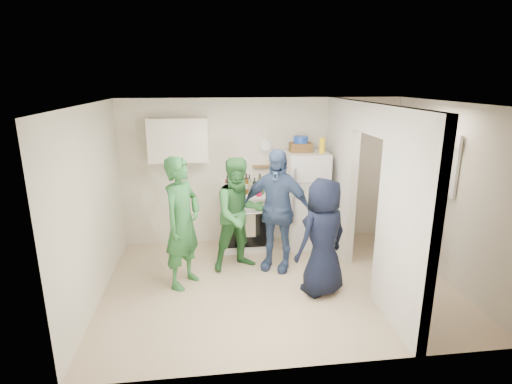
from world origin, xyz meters
TOP-DOWN VIEW (x-y plane):
  - floor at (0.00, 0.00)m, footprint 4.80×4.80m
  - wall_back at (0.00, 1.70)m, footprint 4.80×0.00m
  - wall_front at (0.00, -1.70)m, footprint 4.80×0.00m
  - wall_left at (-2.40, 0.00)m, footprint 0.00×3.40m
  - wall_right at (2.40, 0.00)m, footprint 0.00×3.40m
  - ceiling at (0.00, 0.00)m, footprint 4.80×4.80m
  - partition_pier_back at (1.20, 1.10)m, footprint 0.12×1.20m
  - partition_pier_front at (1.20, -1.10)m, footprint 0.12×1.20m
  - partition_header at (1.20, 0.00)m, footprint 0.12×1.00m
  - stove at (-0.35, 1.37)m, footprint 0.80×0.67m
  - upper_cabinet at (-1.40, 1.52)m, footprint 0.95×0.34m
  - fridge at (0.69, 1.34)m, footprint 0.67×0.65m
  - wicker_basket at (0.59, 1.39)m, footprint 0.35×0.25m
  - blue_bowl at (0.59, 1.39)m, footprint 0.24×0.24m
  - yellow_cup_stack_top at (0.91, 1.24)m, footprint 0.09×0.09m
  - wall_clock at (0.05, 1.68)m, footprint 0.22×0.02m
  - spice_shelf at (0.00, 1.65)m, footprint 0.35×0.08m
  - nook_window at (2.38, 0.20)m, footprint 0.03×0.70m
  - nook_window_frame at (2.36, 0.20)m, footprint 0.04×0.76m
  - nook_valance at (2.34, 0.20)m, footprint 0.04×0.82m
  - yellow_cup_stack_stove at (-0.47, 1.15)m, footprint 0.09×0.09m
  - red_cup at (-0.13, 1.17)m, footprint 0.09×0.09m
  - person_green_left at (-1.31, 0.18)m, footprint 0.73×0.80m
  - person_green_center at (-0.49, 0.60)m, footprint 0.99×0.87m
  - person_denim at (0.04, 0.53)m, footprint 1.17×0.89m
  - person_navy at (0.53, -0.28)m, footprint 0.92×0.80m
  - person_nook at (1.97, 0.48)m, footprint 0.73×1.23m
  - bottle_a at (-0.62, 1.51)m, footprint 0.07×0.07m
  - bottle_b at (-0.53, 1.27)m, footprint 0.06×0.06m
  - bottle_c at (-0.44, 1.53)m, footprint 0.07×0.07m
  - bottle_d at (-0.32, 1.34)m, footprint 0.07×0.07m
  - bottle_e at (-0.25, 1.54)m, footprint 0.07×0.07m
  - bottle_f at (-0.17, 1.40)m, footprint 0.07×0.07m
  - bottle_g at (-0.07, 1.52)m, footprint 0.08×0.08m
  - bottle_h at (-0.64, 1.26)m, footprint 0.07×0.07m
  - bottle_i at (-0.31, 1.45)m, footprint 0.07×0.07m
  - bottle_j at (-0.06, 1.28)m, footprint 0.06×0.06m
  - bottle_k at (-0.57, 1.43)m, footprint 0.06×0.06m
  - bottle_l at (-0.20, 1.23)m, footprint 0.07×0.07m

SIDE VIEW (x-z plane):
  - floor at x=0.00m, z-range 0.00..0.00m
  - stove at x=-0.35m, z-range 0.00..0.96m
  - person_navy at x=0.53m, z-range 0.00..1.59m
  - fridge at x=0.69m, z-range 0.00..1.63m
  - person_green_center at x=-0.49m, z-range 0.00..1.71m
  - person_green_left at x=-1.31m, z-range 0.00..1.83m
  - person_denim at x=0.04m, z-range 0.00..1.84m
  - person_nook at x=1.97m, z-range 0.00..1.88m
  - red_cup at x=-0.13m, z-range 0.96..1.08m
  - bottle_c at x=-0.44m, z-range 0.96..1.20m
  - bottle_l at x=-0.20m, z-range 0.96..1.20m
  - yellow_cup_stack_stove at x=-0.47m, z-range 0.96..1.21m
  - bottle_f at x=-0.17m, z-range 0.96..1.22m
  - bottle_e at x=-0.25m, z-range 0.96..1.23m
  - bottle_h at x=-0.64m, z-range 0.96..1.23m
  - bottle_b at x=-0.53m, z-range 0.96..1.23m
  - bottle_k at x=-0.57m, z-range 0.96..1.24m
  - bottle_a at x=-0.62m, z-range 0.96..1.24m
  - bottle_g at x=-0.07m, z-range 0.96..1.25m
  - bottle_j at x=-0.06m, z-range 0.96..1.26m
  - bottle_i at x=-0.31m, z-range 0.96..1.28m
  - bottle_d at x=-0.32m, z-range 0.96..1.29m
  - wall_back at x=0.00m, z-range -1.15..3.65m
  - wall_front at x=0.00m, z-range -1.15..3.65m
  - wall_left at x=-2.40m, z-range -0.45..2.95m
  - wall_right at x=2.40m, z-range -0.45..2.95m
  - partition_pier_back at x=1.20m, z-range 0.00..2.50m
  - partition_pier_front at x=1.20m, z-range 0.00..2.50m
  - spice_shelf at x=0.00m, z-range 1.34..1.36m
  - nook_window at x=2.38m, z-range 1.25..2.05m
  - nook_window_frame at x=2.36m, z-range 1.22..2.08m
  - wall_clock at x=0.05m, z-range 1.59..1.81m
  - wicker_basket at x=0.59m, z-range 1.63..1.78m
  - yellow_cup_stack_top at x=0.91m, z-range 1.63..1.88m
  - blue_bowl at x=0.59m, z-range 1.78..1.89m
  - upper_cabinet at x=-1.40m, z-range 1.50..2.20m
  - nook_valance at x=2.34m, z-range 1.91..2.09m
  - partition_header at x=1.20m, z-range 2.10..2.50m
  - ceiling at x=0.00m, z-range 2.50..2.50m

